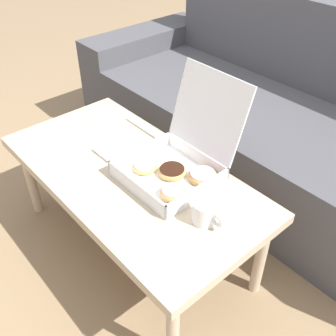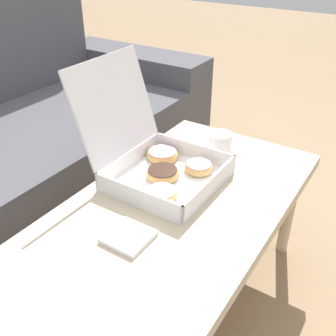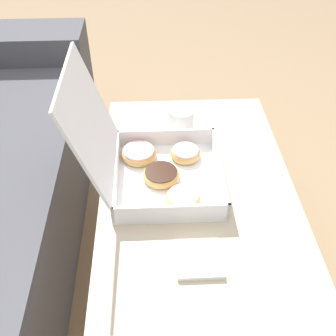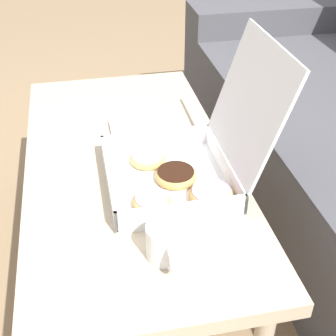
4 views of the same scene
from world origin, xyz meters
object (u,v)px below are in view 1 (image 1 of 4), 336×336
at_px(coffee_table, 130,180).
at_px(couch, 268,122).
at_px(coffee_mug, 206,212).
at_px(pastry_box, 180,162).

bearing_deg(coffee_table, couch, 90.00).
xyz_separation_m(couch, coffee_mug, (0.39, -0.88, 0.18)).
distance_m(coffee_table, pastry_box, 0.22).
bearing_deg(couch, coffee_table, -90.00).
relative_size(couch, coffee_table, 1.92).
distance_m(coffee_table, coffee_mug, 0.40).
relative_size(coffee_table, pastry_box, 2.77).
relative_size(pastry_box, coffee_mug, 3.29).
bearing_deg(couch, pastry_box, -79.49).
distance_m(couch, coffee_mug, 0.98).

